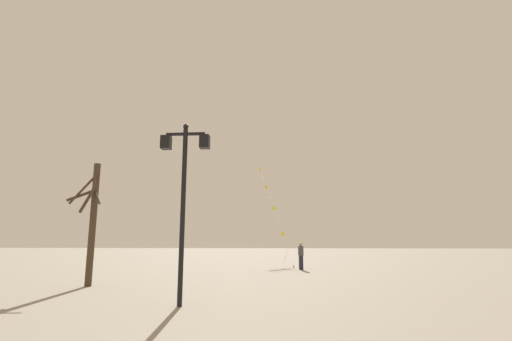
% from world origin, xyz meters
% --- Properties ---
extents(ground_plane, '(160.00, 160.00, 0.00)m').
position_xyz_m(ground_plane, '(0.00, 20.00, 0.00)').
color(ground_plane, gray).
extents(twin_lantern_lamp_post, '(1.45, 0.28, 5.23)m').
position_xyz_m(twin_lantern_lamp_post, '(-2.33, 7.85, 3.61)').
color(twin_lantern_lamp_post, black).
rests_on(twin_lantern_lamp_post, ground_plane).
extents(kite_train, '(3.48, 12.21, 10.16)m').
position_xyz_m(kite_train, '(-0.53, 29.76, 5.36)').
color(kite_train, brown).
rests_on(kite_train, ground_plane).
extents(kite_flyer, '(0.33, 0.63, 1.71)m').
position_xyz_m(kite_flyer, '(1.63, 21.90, 0.90)').
color(kite_flyer, '#1E1E2D').
rests_on(kite_flyer, ground_plane).
extents(bare_tree, '(1.81, 1.08, 5.00)m').
position_xyz_m(bare_tree, '(-7.30, 12.20, 2.69)').
color(bare_tree, '#423323').
rests_on(bare_tree, ground_plane).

